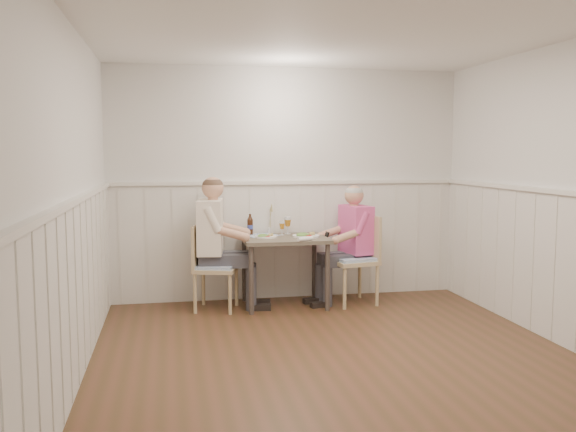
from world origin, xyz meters
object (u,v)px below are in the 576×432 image
object	(u,v)px
diner_cream	(215,253)
beer_bottle	(250,226)
man_in_pink	(352,252)
grass_vase	(269,220)
chair_right	(358,256)
chair_left	(211,264)
dining_table	(284,247)

from	to	relation	value
diner_cream	beer_bottle	bearing A→B (deg)	28.57
man_in_pink	beer_bottle	size ratio (longest dim) A/B	5.65
man_in_pink	grass_vase	world-z (taller)	man_in_pink
chair_right	grass_vase	bearing A→B (deg)	159.34
beer_bottle	grass_vase	distance (m)	0.24
man_in_pink	beer_bottle	bearing A→B (deg)	169.30
chair_left	beer_bottle	xyz separation A→B (m)	(0.45, 0.26, 0.36)
diner_cream	grass_vase	xyz separation A→B (m)	(0.63, 0.28, 0.31)
chair_right	chair_left	world-z (taller)	chair_right
beer_bottle	grass_vase	xyz separation A→B (m)	(0.22, 0.06, 0.05)
beer_bottle	diner_cream	bearing A→B (deg)	-151.43
chair_left	man_in_pink	world-z (taller)	man_in_pink
chair_left	man_in_pink	size ratio (longest dim) A/B	0.69
grass_vase	chair_right	bearing A→B (deg)	-20.66
chair_right	beer_bottle	size ratio (longest dim) A/B	4.16
diner_cream	chair_left	bearing A→B (deg)	-139.24
diner_cream	beer_bottle	distance (m)	0.53
dining_table	diner_cream	size ratio (longest dim) A/B	0.63
diner_cream	beer_bottle	world-z (taller)	diner_cream
chair_left	diner_cream	world-z (taller)	diner_cream
chair_right	man_in_pink	distance (m)	0.09
dining_table	diner_cream	distance (m)	0.75
diner_cream	grass_vase	world-z (taller)	diner_cream
chair_left	man_in_pink	distance (m)	1.57
chair_left	dining_table	bearing A→B (deg)	1.23
dining_table	diner_cream	bearing A→B (deg)	178.22
dining_table	man_in_pink	xyz separation A→B (m)	(0.77, 0.03, -0.09)
dining_table	man_in_pink	bearing A→B (deg)	2.57
dining_table	grass_vase	bearing A→B (deg)	110.67
chair_left	beer_bottle	size ratio (longest dim) A/B	3.88
man_in_pink	diner_cream	size ratio (longest dim) A/B	0.92
man_in_pink	beer_bottle	world-z (taller)	man_in_pink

